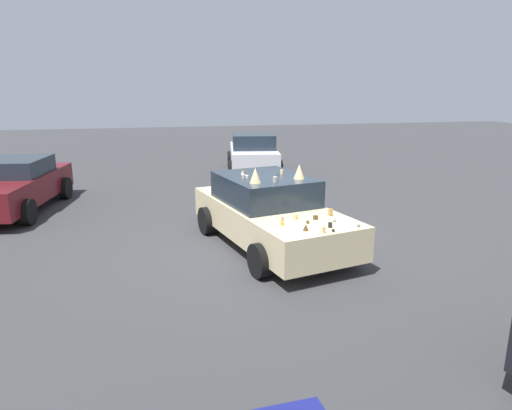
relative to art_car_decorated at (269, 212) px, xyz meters
The scene contains 4 objects.
ground_plane 0.72m from the art_car_decorated, 167.29° to the right, with size 60.00×60.00×0.00m, color #38383A.
art_car_decorated is the anchor object (origin of this frame).
parked_sedan_near_right 8.46m from the art_car_decorated, 10.17° to the right, with size 4.17×2.42×1.49m.
parked_sedan_far_right 7.24m from the art_car_decorated, 55.03° to the left, with size 4.53×2.46×1.39m.
Camera 1 is at (-8.68, 2.26, 3.21)m, focal length 31.89 mm.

